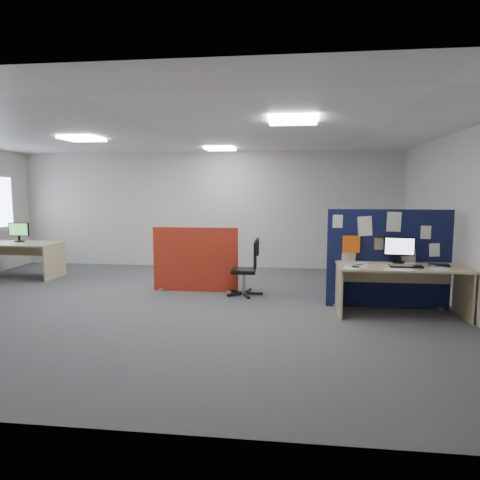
# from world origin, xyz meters

# --- Properties ---
(floor) EXTENTS (9.00, 9.00, 0.00)m
(floor) POSITION_xyz_m (0.00, 0.00, 0.00)
(floor) COLOR #4F5257
(floor) RESTS_ON ground
(ceiling) EXTENTS (9.00, 7.00, 0.02)m
(ceiling) POSITION_xyz_m (0.00, 0.00, 2.70)
(ceiling) COLOR white
(ceiling) RESTS_ON wall_back
(wall_back) EXTENTS (9.00, 0.02, 2.70)m
(wall_back) POSITION_xyz_m (0.00, 3.50, 1.35)
(wall_back) COLOR silver
(wall_back) RESTS_ON floor
(wall_front) EXTENTS (9.00, 0.02, 2.70)m
(wall_front) POSITION_xyz_m (0.00, -3.50, 1.35)
(wall_front) COLOR silver
(wall_front) RESTS_ON floor
(wall_right) EXTENTS (0.02, 7.00, 2.70)m
(wall_right) POSITION_xyz_m (4.50, 0.00, 1.35)
(wall_right) COLOR silver
(wall_right) RESTS_ON floor
(ceiling_lights) EXTENTS (4.10, 4.10, 0.04)m
(ceiling_lights) POSITION_xyz_m (0.33, 0.67, 2.67)
(ceiling_lights) COLOR white
(ceiling_lights) RESTS_ON ceiling
(navy_divider) EXTENTS (1.85, 0.30, 1.53)m
(navy_divider) POSITION_xyz_m (3.46, 0.29, 0.77)
(navy_divider) COLOR #0E1233
(navy_divider) RESTS_ON floor
(main_desk) EXTENTS (1.80, 0.80, 0.73)m
(main_desk) POSITION_xyz_m (3.58, -0.07, 0.56)
(main_desk) COLOR tan
(main_desk) RESTS_ON floor
(monitor_main) EXTENTS (0.45, 0.19, 0.39)m
(monitor_main) POSITION_xyz_m (3.60, 0.15, 0.95)
(monitor_main) COLOR black
(monitor_main) RESTS_ON main_desk
(keyboard) EXTENTS (0.46, 0.20, 0.02)m
(keyboard) POSITION_xyz_m (3.62, -0.20, 0.74)
(keyboard) COLOR black
(keyboard) RESTS_ON main_desk
(mouse) EXTENTS (0.11, 0.09, 0.03)m
(mouse) POSITION_xyz_m (3.97, -0.19, 0.74)
(mouse) COLOR #A6A6AB
(mouse) RESTS_ON main_desk
(paper_tray) EXTENTS (0.32, 0.27, 0.01)m
(paper_tray) POSITION_xyz_m (4.13, -0.02, 0.74)
(paper_tray) COLOR black
(paper_tray) RESTS_ON main_desk
(red_divider) EXTENTS (1.54, 0.30, 1.16)m
(red_divider) POSITION_xyz_m (0.29, 0.99, 0.57)
(red_divider) COLOR maroon
(red_divider) RESTS_ON floor
(second_desk) EXTENTS (1.75, 0.87, 0.73)m
(second_desk) POSITION_xyz_m (-3.68, 1.79, 0.56)
(second_desk) COLOR tan
(second_desk) RESTS_ON floor
(monitor_second) EXTENTS (0.45, 0.20, 0.41)m
(monitor_second) POSITION_xyz_m (-3.71, 1.91, 0.95)
(monitor_second) COLOR black
(monitor_second) RESTS_ON second_desk
(office_chair) EXTENTS (0.62, 0.64, 0.97)m
(office_chair) POSITION_xyz_m (1.29, 0.81, 0.55)
(office_chair) COLOR black
(office_chair) RESTS_ON floor
(desk_papers) EXTENTS (1.44, 0.88, 0.00)m
(desk_papers) POSITION_xyz_m (3.33, -0.12, 0.73)
(desk_papers) COLOR white
(desk_papers) RESTS_ON main_desk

